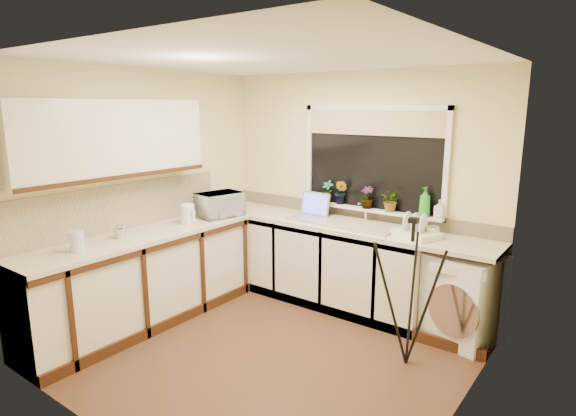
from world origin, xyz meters
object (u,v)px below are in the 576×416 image
(plant_a, at_px, (328,191))
(tripod, at_px, (410,293))
(steel_jar, at_px, (121,231))
(plant_b, at_px, (341,192))
(plant_d, at_px, (391,201))
(microwave, at_px, (220,205))
(kettle, at_px, (187,214))
(washing_machine, at_px, (464,298))
(plant_c, at_px, (367,197))
(soap_bottle_clear, at_px, (439,209))
(laptop, at_px, (310,211))
(soap_bottle_green, at_px, (425,202))
(glass_jug, at_px, (77,241))
(cup_left, at_px, (119,234))
(dish_rack, at_px, (417,234))
(cup_back, at_px, (432,232))

(plant_a, bearing_deg, tripod, -34.05)
(steel_jar, distance_m, plant_b, 2.27)
(plant_d, bearing_deg, microwave, -156.98)
(kettle, relative_size, plant_a, 0.79)
(washing_machine, bearing_deg, plant_c, -176.36)
(microwave, height_order, soap_bottle_clear, soap_bottle_clear)
(tripod, bearing_deg, laptop, 169.76)
(laptop, height_order, soap_bottle_green, soap_bottle_green)
(plant_a, bearing_deg, plant_d, -0.93)
(plant_b, bearing_deg, soap_bottle_green, -1.16)
(glass_jug, height_order, plant_d, plant_d)
(glass_jug, height_order, cup_left, glass_jug)
(dish_rack, bearing_deg, plant_d, 167.77)
(washing_machine, height_order, glass_jug, glass_jug)
(plant_b, bearing_deg, cup_left, -122.05)
(dish_rack, height_order, cup_left, cup_left)
(tripod, relative_size, cup_left, 12.54)
(washing_machine, bearing_deg, plant_a, -173.87)
(tripod, distance_m, microwave, 2.34)
(plant_b, distance_m, cup_back, 1.12)
(steel_jar, xyz_separation_m, plant_b, (1.23, 1.90, 0.22))
(steel_jar, bearing_deg, plant_d, 45.92)
(kettle, xyz_separation_m, tripod, (2.32, 0.26, -0.38))
(soap_bottle_clear, relative_size, cup_back, 1.37)
(plant_d, bearing_deg, plant_c, -178.85)
(washing_machine, distance_m, glass_jug, 3.41)
(soap_bottle_green, bearing_deg, laptop, -170.92)
(glass_jug, distance_m, microwave, 1.64)
(washing_machine, xyz_separation_m, soap_bottle_clear, (-0.35, 0.21, 0.74))
(plant_c, relative_size, cup_back, 1.76)
(washing_machine, distance_m, steel_jar, 3.19)
(plant_d, bearing_deg, soap_bottle_green, -0.72)
(glass_jug, bearing_deg, dish_rack, 45.06)
(kettle, distance_m, steel_jar, 0.73)
(soap_bottle_green, distance_m, cup_back, 0.32)
(laptop, relative_size, steel_jar, 3.40)
(plant_d, bearing_deg, cup_left, -133.22)
(glass_jug, distance_m, soap_bottle_green, 3.15)
(tripod, height_order, cup_back, tripod)
(soap_bottle_clear, distance_m, cup_left, 2.99)
(cup_back, bearing_deg, microwave, -165.64)
(kettle, bearing_deg, plant_c, 38.41)
(soap_bottle_green, height_order, cup_back, soap_bottle_green)
(microwave, bearing_deg, tripod, -83.54)
(soap_bottle_clear, bearing_deg, steel_jar, -140.74)
(laptop, xyz_separation_m, plant_c, (0.58, 0.19, 0.19))
(washing_machine, distance_m, plant_c, 1.36)
(dish_rack, distance_m, cup_left, 2.75)
(dish_rack, bearing_deg, plant_b, -174.16)
(laptop, relative_size, soap_bottle_green, 1.38)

